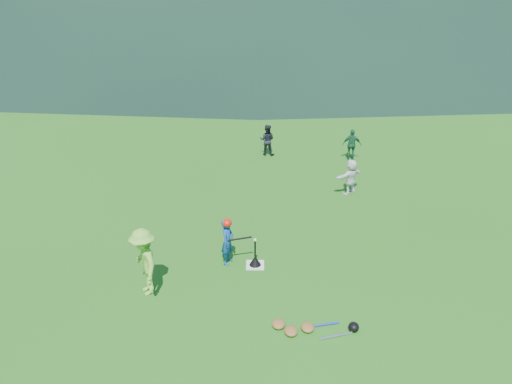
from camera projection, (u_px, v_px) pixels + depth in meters
ground at (255, 265)px, 12.57m from camera, size 120.00×120.00×0.00m
home_plate at (255, 265)px, 12.57m from camera, size 0.45×0.45×0.02m
baseball at (255, 240)px, 12.27m from camera, size 0.08×0.08×0.08m
batter_child at (228, 242)px, 12.44m from camera, size 0.42×0.52×1.22m
adult_coach at (144, 262)px, 11.21m from camera, size 1.01×1.21×1.63m
fielder_b at (267, 140)px, 19.69m from camera, size 0.68×0.58×1.24m
fielder_c at (352, 145)px, 19.19m from camera, size 0.75×0.38×1.22m
fielder_d at (351, 177)px, 16.32m from camera, size 1.08×0.95×1.18m
batting_tee at (255, 261)px, 12.52m from camera, size 0.30×0.30×0.68m
batter_gear at (228, 224)px, 12.24m from camera, size 0.73×0.26×0.58m
equipment_pile at (308, 327)px, 10.31m from camera, size 1.80×0.62×0.19m
outfield_fence at (259, 55)px, 37.78m from camera, size 70.07×0.08×1.33m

